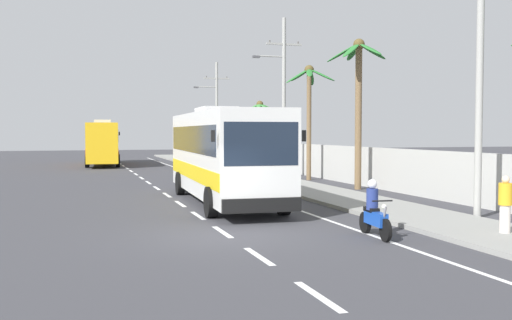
{
  "coord_description": "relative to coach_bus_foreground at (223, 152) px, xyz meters",
  "views": [
    {
      "loc": [
        -4.03,
        -15.56,
        2.84
      ],
      "look_at": [
        3.1,
        7.4,
        1.7
      ],
      "focal_mm": 41.46,
      "sensor_mm": 36.0,
      "label": 1
    }
  ],
  "objects": [
    {
      "name": "motorcycle_beside_bus",
      "position": [
        2.02,
        -8.78,
        -1.38
      ],
      "size": [
        0.56,
        1.96,
        1.56
      ],
      "color": "black",
      "rests_on": "ground"
    },
    {
      "name": "utility_pole_nearest",
      "position": [
        6.99,
        -6.64,
        3.29
      ],
      "size": [
        1.83,
        0.24,
        10.32
      ],
      "color": "#9E9E99",
      "rests_on": "ground"
    },
    {
      "name": "pedestrian_near_kerb",
      "position": [
        5.31,
        -9.94,
        -1.09
      ],
      "size": [
        0.36,
        0.36,
        1.53
      ],
      "rotation": [
        0.0,
        0.0,
        2.53
      ],
      "color": "beige",
      "rests_on": "sidewalk_kerb"
    },
    {
      "name": "boundary_wall",
      "position": [
        8.88,
        6.57,
        -0.99
      ],
      "size": [
        0.24,
        60.0,
        2.06
      ],
      "primitive_type": "cube",
      "color": "#B2B2AD",
      "rests_on": "ground"
    },
    {
      "name": "palm_fourth",
      "position": [
        7.72,
        3.38,
        2.95
      ],
      "size": [
        3.15,
        3.38,
        7.42
      ],
      "color": "brown",
      "rests_on": "ground"
    },
    {
      "name": "coach_bus_foreground",
      "position": [
        0.0,
        0.0,
        0.0
      ],
      "size": [
        3.3,
        11.69,
        3.88
      ],
      "color": "silver",
      "rests_on": "ground"
    },
    {
      "name": "utility_pole_far",
      "position": [
        7.05,
        30.82,
        2.95
      ],
      "size": [
        3.39,
        0.24,
        9.31
      ],
      "color": "#9E9E99",
      "rests_on": "ground"
    },
    {
      "name": "palm_second",
      "position": [
        7.59,
        9.35,
        2.91
      ],
      "size": [
        3.13,
        3.18,
        6.77
      ],
      "color": "brown",
      "rests_on": "ground"
    },
    {
      "name": "motorcycle_trailing",
      "position": [
        2.82,
        8.92,
        -1.37
      ],
      "size": [
        0.56,
        1.96,
        1.6
      ],
      "color": "black",
      "rests_on": "ground"
    },
    {
      "name": "coach_bus_far_lane",
      "position": [
        -3.26,
        29.19,
        -0.02
      ],
      "size": [
        3.43,
        11.87,
        3.85
      ],
      "color": "gold",
      "rests_on": "ground"
    },
    {
      "name": "lane_markings",
      "position": [
        0.53,
        7.32,
        -2.02
      ],
      "size": [
        3.94,
        71.0,
        0.01
      ],
      "color": "white",
      "rests_on": "ground"
    },
    {
      "name": "sidewalk_kerb",
      "position": [
        5.08,
        2.57,
        -1.95
      ],
      "size": [
        3.2,
        90.0,
        0.14
      ],
      "primitive_type": "cube",
      "color": "gray",
      "rests_on": "ground"
    },
    {
      "name": "palm_farthest",
      "position": [
        6.83,
        27.91,
        1.65
      ],
      "size": [
        3.23,
        3.16,
        4.94
      ],
      "color": "brown",
      "rests_on": "ground"
    },
    {
      "name": "utility_pole_mid",
      "position": [
        6.92,
        12.09,
        3.28
      ],
      "size": [
        3.24,
        0.24,
        9.98
      ],
      "color": "#9E9E99",
      "rests_on": "ground"
    },
    {
      "name": "ground_plane",
      "position": [
        -1.72,
        -7.43,
        -2.02
      ],
      "size": [
        160.0,
        160.0,
        0.0
      ],
      "primitive_type": "plane",
      "color": "#3A3A3F"
    },
    {
      "name": "palm_nearest",
      "position": [
        8.89,
        23.06,
        1.95
      ],
      "size": [
        2.71,
        2.69,
        5.39
      ],
      "color": "brown",
      "rests_on": "ground"
    }
  ]
}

